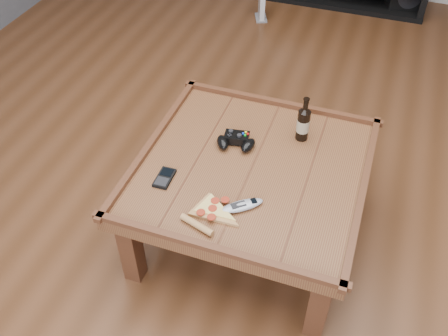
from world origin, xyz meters
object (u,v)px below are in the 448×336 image
(beer_bottle, at_px, (303,123))
(game_console, at_px, (261,8))
(pizza_slice, at_px, (210,212))
(coffee_table, at_px, (251,176))
(remote_control, at_px, (242,206))
(smartphone, at_px, (164,178))
(game_controller, at_px, (236,141))

(beer_bottle, xyz_separation_m, game_console, (-0.74, 1.92, -0.45))
(beer_bottle, bearing_deg, pizza_slice, -112.37)
(coffee_table, height_order, remote_control, remote_control)
(smartphone, distance_m, remote_control, 0.37)
(game_console, bearing_deg, game_controller, -99.45)
(coffee_table, relative_size, game_console, 5.11)
(smartphone, distance_m, game_console, 2.43)
(remote_control, height_order, game_console, remote_control)
(coffee_table, bearing_deg, pizza_slice, -103.87)
(coffee_table, bearing_deg, game_controller, 134.59)
(game_controller, relative_size, smartphone, 1.62)
(game_console, bearing_deg, smartphone, -106.24)
(game_controller, bearing_deg, pizza_slice, -94.73)
(beer_bottle, bearing_deg, smartphone, -136.89)
(beer_bottle, height_order, remote_control, beer_bottle)
(coffee_table, xyz_separation_m, remote_control, (0.03, -0.25, 0.07))
(game_controller, bearing_deg, game_console, 93.18)
(beer_bottle, distance_m, pizza_slice, 0.64)
(coffee_table, xyz_separation_m, beer_bottle, (0.16, 0.27, 0.15))
(remote_control, bearing_deg, coffee_table, 148.81)
(game_controller, distance_m, remote_control, 0.39)
(pizza_slice, xyz_separation_m, remote_control, (0.11, 0.07, 0.00))
(pizza_slice, relative_size, remote_control, 1.72)
(smartphone, bearing_deg, game_console, 94.22)
(pizza_slice, bearing_deg, remote_control, 50.37)
(remote_control, distance_m, game_console, 2.54)
(beer_bottle, bearing_deg, coffee_table, -121.29)
(smartphone, height_order, game_console, smartphone)
(pizza_slice, bearing_deg, coffee_table, 93.20)
(game_controller, xyz_separation_m, remote_control, (0.15, -0.36, -0.01))
(game_controller, bearing_deg, coffee_table, -54.73)
(game_console, bearing_deg, beer_bottle, -91.03)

